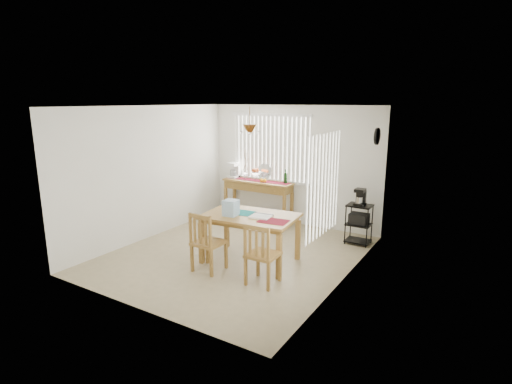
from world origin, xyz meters
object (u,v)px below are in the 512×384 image
Objects in this scene: cart_items at (360,197)px; dining_table at (250,220)px; chair_right at (262,255)px; wire_cart at (359,220)px; sideboard at (258,191)px; chair_left at (207,243)px.

dining_table is (-1.31, -1.82, -0.18)m from cart_items.
dining_table is 1.70× the size of chair_right.
dining_table is at bearing -125.64° from cart_items.
wire_cart is 0.80× the size of chair_right.
chair_right is (-0.69, -2.48, 0.01)m from wire_cart.
cart_items is (2.42, -0.29, 0.22)m from sideboard.
chair_left reaches higher than wire_cart.
sideboard is at bearing 117.82° from dining_table.
sideboard is 1.67× the size of chair_left.
chair_right reaches higher than dining_table.
chair_left is 1.02× the size of chair_right.
chair_left is at bearing -75.20° from sideboard.
dining_table is 1.66× the size of chair_left.
dining_table is at bearing -125.77° from wire_cart.
chair_right reaches higher than sideboard.
wire_cart is at bearing 54.23° from dining_table.
chair_right is at bearing -58.02° from sideboard.
wire_cart is at bearing 56.25° from chair_left.
chair_right is at bearing -105.48° from cart_items.
cart_items is at bearing 90.00° from wire_cart.
cart_items reaches higher than wire_cart.
wire_cart is at bearing -7.12° from sideboard.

